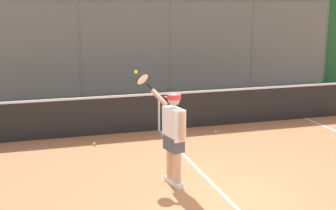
% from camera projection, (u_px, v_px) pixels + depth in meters
% --- Properties ---
extents(ground_plane, '(60.00, 60.00, 0.00)m').
position_uv_depth(ground_plane, '(227.00, 198.00, 7.51)').
color(ground_plane, '#B76B42').
extents(fence_backdrop, '(18.17, 1.37, 3.60)m').
position_uv_depth(fence_backdrop, '(123.00, 44.00, 15.44)').
color(fence_backdrop, slate).
rests_on(fence_backdrop, ground).
extents(tennis_net, '(10.99, 0.09, 1.07)m').
position_uv_depth(tennis_net, '(159.00, 111.00, 11.39)').
color(tennis_net, '#2D2D2D').
rests_on(tennis_net, ground).
extents(tennis_player, '(0.69, 1.30, 1.94)m').
position_uv_depth(tennis_player, '(173.00, 132.00, 7.87)').
color(tennis_player, silver).
rests_on(tennis_player, ground).
extents(tennis_ball_near_baseline, '(0.07, 0.07, 0.07)m').
position_uv_depth(tennis_ball_near_baseline, '(216.00, 132.00, 11.23)').
color(tennis_ball_near_baseline, '#C1D138').
rests_on(tennis_ball_near_baseline, ground).
extents(tennis_ball_near_net, '(0.07, 0.07, 0.07)m').
position_uv_depth(tennis_ball_near_net, '(94.00, 144.00, 10.26)').
color(tennis_ball_near_net, '#CCDB33').
rests_on(tennis_ball_near_net, ground).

